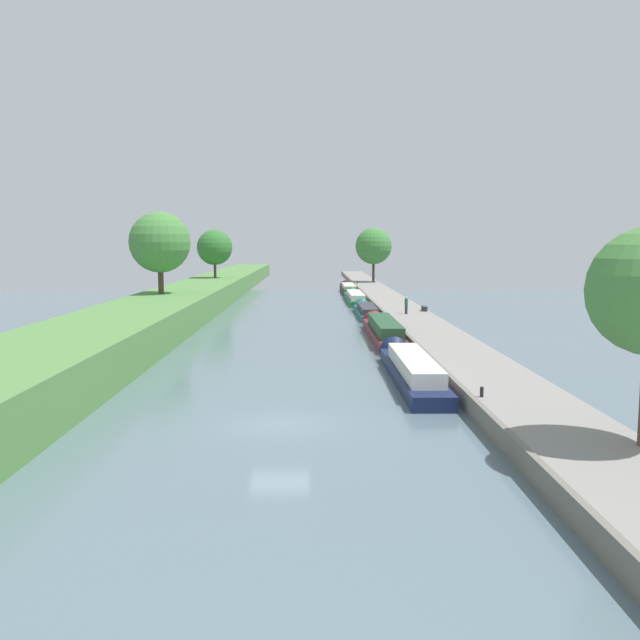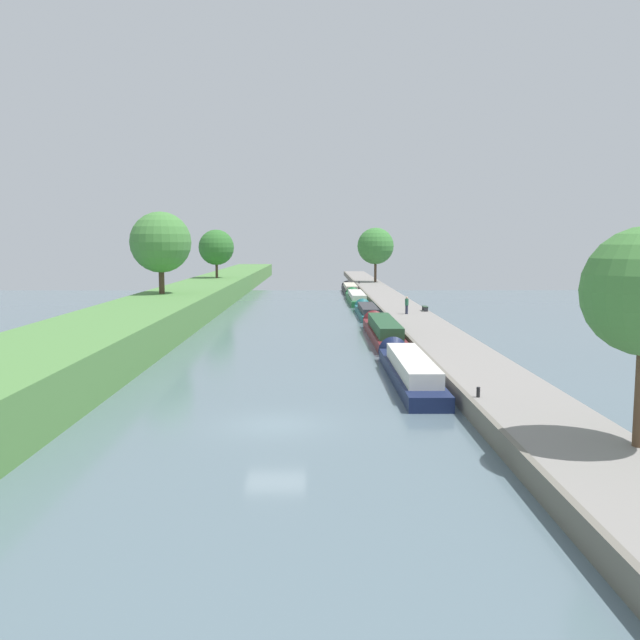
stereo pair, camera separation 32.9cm
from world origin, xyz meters
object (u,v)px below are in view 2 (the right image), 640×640
at_px(narrowboat_black, 350,289).
at_px(person_walking, 407,305).
at_px(narrowboat_navy, 408,368).
at_px(narrowboat_teal, 367,311).
at_px(narrowboat_maroon, 383,330).
at_px(mooring_bollard_far, 359,282).
at_px(mooring_bollard_near, 478,392).
at_px(park_bench, 425,307).
at_px(narrowboat_green, 356,297).

xyz_separation_m(narrowboat_black, person_walking, (3.34, -40.04, 1.21)).
distance_m(narrowboat_navy, narrowboat_teal, 33.30).
bearing_deg(narrowboat_black, narrowboat_maroon, -89.89).
distance_m(narrowboat_teal, mooring_bollard_far, 39.94).
relative_size(person_walking, mooring_bollard_far, 3.69).
xyz_separation_m(narrowboat_black, mooring_bollard_far, (1.86, 6.82, 0.56)).
xyz_separation_m(mooring_bollard_near, mooring_bollard_far, (0.00, 81.36, 0.00)).
relative_size(narrowboat_teal, narrowboat_black, 0.86).
xyz_separation_m(narrowboat_black, mooring_bollard_near, (1.86, -74.53, 0.56)).
distance_m(narrowboat_teal, narrowboat_black, 33.07).
relative_size(person_walking, park_bench, 1.11).
bearing_deg(narrowboat_green, mooring_bollard_far, 85.35).
distance_m(narrowboat_teal, person_walking, 7.78).
height_order(narrowboat_maroon, narrowboat_black, narrowboat_maroon).
distance_m(narrowboat_teal, narrowboat_green, 16.62).
height_order(narrowboat_navy, narrowboat_teal, narrowboat_navy).
bearing_deg(mooring_bollard_near, park_bench, 84.37).
relative_size(narrowboat_navy, park_bench, 10.16).
relative_size(narrowboat_navy, narrowboat_teal, 1.11).
xyz_separation_m(narrowboat_green, mooring_bollard_far, (1.89, 23.28, 0.56)).
relative_size(narrowboat_green, mooring_bollard_far, 37.80).
xyz_separation_m(narrowboat_teal, mooring_bollard_far, (1.74, 39.89, 0.62)).
bearing_deg(narrowboat_black, park_bench, -81.53).
bearing_deg(mooring_bollard_near, narrowboat_black, 91.43).
distance_m(narrowboat_maroon, narrowboat_teal, 16.94).
xyz_separation_m(mooring_bollard_far, park_bench, (3.68, -44.03, 0.12)).
distance_m(person_walking, mooring_bollard_far, 46.89).
xyz_separation_m(person_walking, mooring_bollard_far, (-1.48, 46.86, -0.65)).
bearing_deg(narrowboat_maroon, narrowboat_navy, -90.61).
distance_m(mooring_bollard_far, park_bench, 44.18).
bearing_deg(park_bench, narrowboat_teal, 142.67).
distance_m(narrowboat_maroon, person_walking, 10.55).
bearing_deg(narrowboat_teal, narrowboat_maroon, -90.08).
bearing_deg(narrowboat_teal, person_walking, -65.16).
bearing_deg(park_bench, mooring_bollard_near, -95.63).
distance_m(narrowboat_navy, mooring_bollard_far, 73.21).
distance_m(narrowboat_green, narrowboat_black, 16.45).
bearing_deg(park_bench, narrowboat_black, 98.47).
bearing_deg(narrowboat_maroon, narrowboat_green, 90.22).
relative_size(narrowboat_teal, narrowboat_green, 0.81).
bearing_deg(person_walking, narrowboat_green, 98.15).
xyz_separation_m(narrowboat_maroon, mooring_bollard_near, (1.76, -24.52, 0.43)).
bearing_deg(park_bench, narrowboat_maroon, -113.02).
relative_size(narrowboat_maroon, mooring_bollard_far, 37.61).
relative_size(narrowboat_teal, person_walking, 8.26).
distance_m(mooring_bollard_near, mooring_bollard_far, 81.36).
bearing_deg(person_walking, mooring_bollard_far, 91.81).
distance_m(narrowboat_maroon, narrowboat_black, 50.01).
distance_m(narrowboat_green, mooring_bollard_near, 58.11).
height_order(narrowboat_green, person_walking, person_walking).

